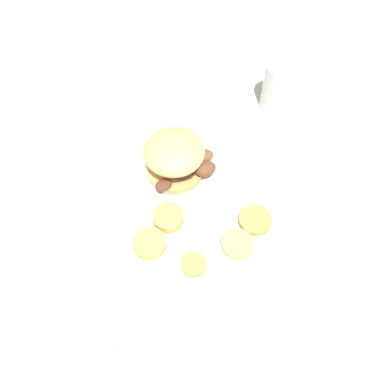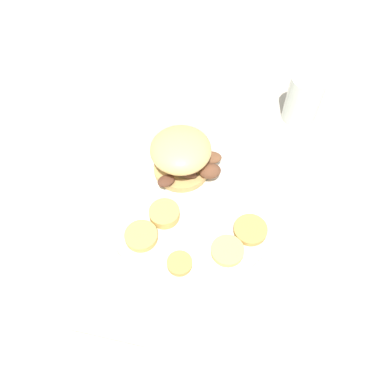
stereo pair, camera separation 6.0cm
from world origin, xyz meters
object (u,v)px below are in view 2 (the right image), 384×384
object	(u,v)px
sandwich	(182,155)
drinking_glass	(303,99)
dinner_plate	(192,203)
fork	(124,349)

from	to	relation	value
sandwich	drinking_glass	xyz separation A→B (m)	(0.27, 0.04, -0.01)
dinner_plate	drinking_glass	size ratio (longest dim) A/B	3.04
sandwich	fork	world-z (taller)	sandwich
dinner_plate	sandwich	distance (m)	0.08
dinner_plate	drinking_glass	xyz separation A→B (m)	(0.29, 0.10, 0.04)
dinner_plate	sandwich	world-z (taller)	sandwich
sandwich	dinner_plate	bearing A→B (deg)	-100.60
dinner_plate	sandwich	size ratio (longest dim) A/B	2.29
sandwich	fork	distance (m)	0.31
fork	drinking_glass	distance (m)	0.54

